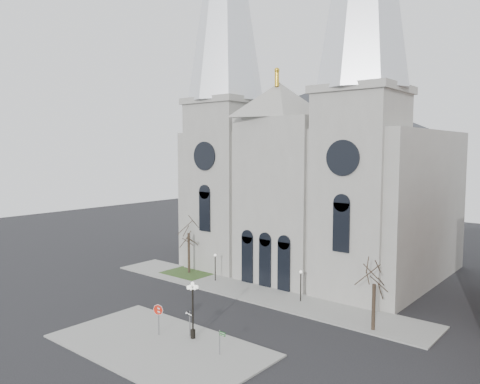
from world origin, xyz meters
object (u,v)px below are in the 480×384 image
Objects in this scene: stop_sign at (159,313)px; one_way_sign at (190,319)px; globe_lamp at (193,303)px; street_name_sign at (220,340)px.

stop_sign is 1.22× the size of one_way_sign.
globe_lamp reaches higher than stop_sign.
stop_sign is 3.29m from globe_lamp.
globe_lamp is 2.22× the size of one_way_sign.
stop_sign is at bearing -136.24° from one_way_sign.
globe_lamp reaches higher than street_name_sign.
globe_lamp is 4.41m from street_name_sign.
globe_lamp is at bearing 27.97° from stop_sign.
stop_sign is 6.74m from street_name_sign.
globe_lamp is at bearing -4.34° from one_way_sign.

